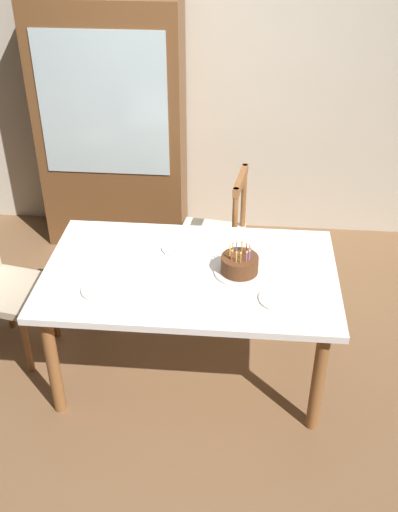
# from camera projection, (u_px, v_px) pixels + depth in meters

# --- Properties ---
(ground) EXTENTS (6.40, 6.40, 0.00)m
(ground) POSITION_uv_depth(u_px,v_px,m) (191.00, 367.00, 3.71)
(ground) COLOR brown
(back_wall) EXTENTS (6.40, 0.10, 2.60)m
(back_wall) POSITION_uv_depth(u_px,v_px,m) (214.00, 74.00, 4.54)
(back_wall) COLOR beige
(back_wall) RESTS_ON ground
(dining_table) EXTENTS (1.64, 1.00, 0.74)m
(dining_table) POSITION_uv_depth(u_px,v_px,m) (190.00, 283.00, 3.35)
(dining_table) COLOR white
(dining_table) RESTS_ON ground
(birthday_cake) EXTENTS (0.28, 0.28, 0.17)m
(birthday_cake) POSITION_uv_depth(u_px,v_px,m) (240.00, 265.00, 3.26)
(birthday_cake) COLOR silver
(birthday_cake) RESTS_ON dining_table
(plate_near_celebrant) EXTENTS (0.22, 0.22, 0.01)m
(plate_near_celebrant) POSITION_uv_depth(u_px,v_px,m) (102.00, 289.00, 3.15)
(plate_near_celebrant) COLOR white
(plate_near_celebrant) RESTS_ON dining_table
(plate_far_side) EXTENTS (0.22, 0.22, 0.01)m
(plate_far_side) POSITION_uv_depth(u_px,v_px,m) (180.00, 248.00, 3.50)
(plate_far_side) COLOR white
(plate_far_side) RESTS_ON dining_table
(plate_near_guest) EXTENTS (0.22, 0.22, 0.01)m
(plate_near_guest) POSITION_uv_depth(u_px,v_px,m) (280.00, 299.00, 3.08)
(plate_near_guest) COLOR white
(plate_near_guest) RESTS_ON dining_table
(fork_near_celebrant) EXTENTS (0.18, 0.05, 0.01)m
(fork_near_celebrant) POSITION_uv_depth(u_px,v_px,m) (73.00, 287.00, 3.17)
(fork_near_celebrant) COLOR silver
(fork_near_celebrant) RESTS_ON dining_table
(fork_far_side) EXTENTS (0.18, 0.04, 0.01)m
(fork_far_side) POSITION_uv_depth(u_px,v_px,m) (153.00, 248.00, 3.50)
(fork_far_side) COLOR silver
(fork_far_side) RESTS_ON dining_table
(chair_spindle_back) EXTENTS (0.50, 0.50, 0.95)m
(chair_spindle_back) POSITION_uv_depth(u_px,v_px,m) (214.00, 238.00, 4.13)
(chair_spindle_back) COLOR beige
(chair_spindle_back) RESTS_ON ground
(china_cabinet) EXTENTS (1.10, 0.45, 1.90)m
(china_cabinet) POSITION_uv_depth(u_px,v_px,m) (112.00, 128.00, 4.54)
(china_cabinet) COLOR brown
(china_cabinet) RESTS_ON ground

